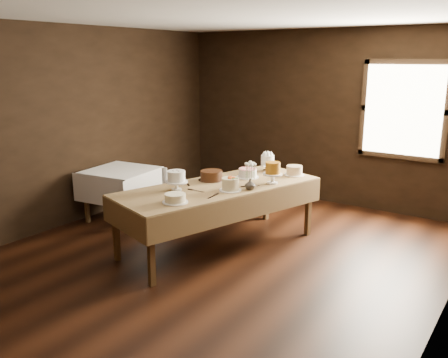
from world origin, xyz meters
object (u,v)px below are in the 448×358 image
at_px(cake_chocolate, 211,176).
at_px(cake_cream, 175,198).
at_px(display_table, 219,190).
at_px(cake_meringue, 267,164).
at_px(cake_server_a, 199,191).
at_px(cake_server_e, 188,185).
at_px(cake_flowers, 230,185).
at_px(cake_caramel, 273,174).
at_px(cake_swirl, 176,181).
at_px(cake_server_b, 211,197).
at_px(cake_server_c, 236,181).
at_px(side_table, 121,176).
at_px(cake_speckled, 294,171).
at_px(cake_server_d, 254,186).
at_px(cake_lattice, 248,174).
at_px(flower_vase, 250,184).

relative_size(cake_chocolate, cake_cream, 1.05).
relative_size(display_table, cake_meringue, 11.82).
relative_size(cake_server_a, cake_server_e, 1.00).
bearing_deg(cake_meringue, cake_flowers, -83.18).
distance_m(cake_caramel, cake_swirl, 1.22).
bearing_deg(cake_swirl, cake_server_a, 21.95).
xyz_separation_m(cake_server_b, cake_server_c, (-0.17, 0.77, 0.00)).
height_order(display_table, cake_chocolate, cake_chocolate).
xyz_separation_m(side_table, cake_speckled, (2.32, 0.97, 0.20)).
xyz_separation_m(cake_meringue, cake_chocolate, (-0.33, -0.88, -0.04)).
distance_m(display_table, cake_chocolate, 0.29).
bearing_deg(cake_server_d, display_table, 164.13).
xyz_separation_m(cake_flowers, cake_cream, (-0.23, -0.74, -0.03)).
bearing_deg(cake_flowers, cake_meringue, 96.82).
height_order(cake_caramel, cake_cream, cake_caramel).
height_order(cake_cream, cake_server_d, cake_cream).
distance_m(cake_lattice, cake_caramel, 0.43).
bearing_deg(cake_server_e, cake_swirl, -42.12).
height_order(cake_speckled, cake_server_c, cake_speckled).
distance_m(side_table, cake_server_b, 2.09).
distance_m(cake_caramel, cake_chocolate, 0.79).
bearing_deg(cake_flowers, side_table, 175.40).
relative_size(cake_flowers, cake_server_e, 1.11).
distance_m(cake_server_a, cake_server_b, 0.29).
distance_m(cake_flowers, cake_server_a, 0.38).
relative_size(cake_chocolate, cake_server_c, 1.42).
distance_m(cake_swirl, flower_vase, 0.88).
relative_size(cake_meringue, flower_vase, 1.78).
height_order(cake_lattice, cake_chocolate, cake_chocolate).
distance_m(cake_meringue, cake_caramel, 0.68).
height_order(cake_caramel, cake_server_c, cake_caramel).
bearing_deg(cake_chocolate, cake_server_b, -54.30).
distance_m(cake_server_d, cake_server_e, 0.82).
height_order(display_table, cake_caramel, cake_caramel).
height_order(cake_swirl, cake_cream, cake_swirl).
xyz_separation_m(cake_flowers, cake_server_d, (0.13, 0.32, -0.07)).
relative_size(cake_speckled, cake_server_c, 1.20).
bearing_deg(cake_meringue, cake_server_c, -94.23).
relative_size(cake_speckled, cake_swirl, 0.96).
relative_size(cake_server_d, flower_vase, 1.81).
relative_size(cake_caramel, cake_flowers, 1.08).
height_order(cake_swirl, flower_vase, cake_swirl).
bearing_deg(cake_server_b, side_table, -110.98).
bearing_deg(cake_lattice, cake_server_d, -48.76).
distance_m(cake_flowers, cake_server_b, 0.37).
relative_size(cake_server_c, cake_server_e, 1.00).
bearing_deg(cake_swirl, display_table, 56.61).
bearing_deg(cake_server_c, cake_speckled, -32.26).
height_order(cake_meringue, cake_swirl, cake_swirl).
xyz_separation_m(cake_lattice, cake_chocolate, (-0.29, -0.41, 0.01)).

